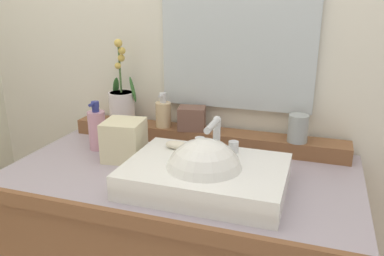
# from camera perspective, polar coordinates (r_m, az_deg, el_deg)

# --- Properties ---
(wall_back) EXTENTS (2.83, 0.20, 2.56)m
(wall_back) POSITION_cam_1_polar(r_m,az_deg,el_deg) (1.58, 3.78, 13.24)
(wall_back) COLOR silver
(wall_back) RESTS_ON ground
(back_ledge) EXTENTS (1.06, 0.10, 0.06)m
(back_ledge) POSITION_cam_1_polar(r_m,az_deg,el_deg) (1.50, 1.79, -1.28)
(back_ledge) COLOR brown
(back_ledge) RESTS_ON vanity_cabinet
(sink_basin) EXTENTS (0.46, 0.33, 0.26)m
(sink_basin) POSITION_cam_1_polar(r_m,az_deg,el_deg) (1.15, 1.90, -7.05)
(sink_basin) COLOR white
(sink_basin) RESTS_ON vanity_cabinet
(soap_bar) EXTENTS (0.07, 0.04, 0.02)m
(soap_bar) POSITION_cam_1_polar(r_m,az_deg,el_deg) (1.25, -2.35, -2.45)
(soap_bar) COLOR beige
(soap_bar) RESTS_ON sink_basin
(potted_plant) EXTENTS (0.12, 0.10, 0.33)m
(potted_plant) POSITION_cam_1_polar(r_m,az_deg,el_deg) (1.60, -10.18, 3.77)
(potted_plant) COLOR silver
(potted_plant) RESTS_ON back_ledge
(soap_dispenser) EXTENTS (0.06, 0.06, 0.13)m
(soap_dispenser) POSITION_cam_1_polar(r_m,az_deg,el_deg) (1.51, -4.20, 2.15)
(soap_dispenser) COLOR #D5B788
(soap_dispenser) RESTS_ON back_ledge
(tumbler_cup) EXTENTS (0.07, 0.07, 0.10)m
(tumbler_cup) POSITION_cam_1_polar(r_m,az_deg,el_deg) (1.40, 15.20, -0.07)
(tumbler_cup) COLOR #979D9B
(tumbler_cup) RESTS_ON back_ledge
(trinket_box) EXTENTS (0.11, 0.10, 0.09)m
(trinket_box) POSITION_cam_1_polar(r_m,az_deg,el_deg) (1.48, -0.03, 1.43)
(trinket_box) COLOR brown
(trinket_box) RESTS_ON back_ledge
(lotion_bottle) EXTENTS (0.06, 0.07, 0.18)m
(lotion_bottle) POSITION_cam_1_polar(r_m,az_deg,el_deg) (1.48, -13.67, -0.15)
(lotion_bottle) COLOR #CD91A7
(lotion_bottle) RESTS_ON vanity_cabinet
(tissue_box) EXTENTS (0.15, 0.15, 0.14)m
(tissue_box) POSITION_cam_1_polar(r_m,az_deg,el_deg) (1.37, -9.86, -1.75)
(tissue_box) COLOR beige
(tissue_box) RESTS_ON vanity_cabinet
(mirror) EXTENTS (0.57, 0.02, 0.50)m
(mirror) POSITION_cam_1_polar(r_m,az_deg,el_deg) (1.45, 6.57, 12.46)
(mirror) COLOR silver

